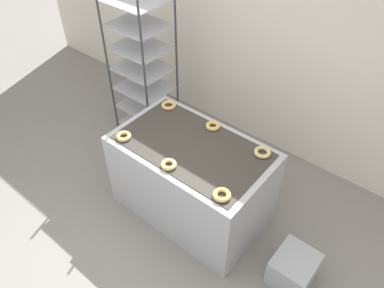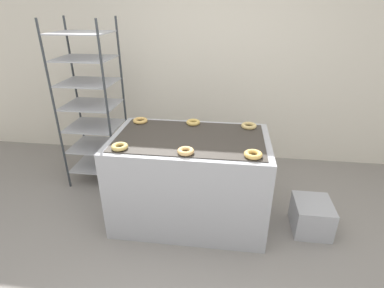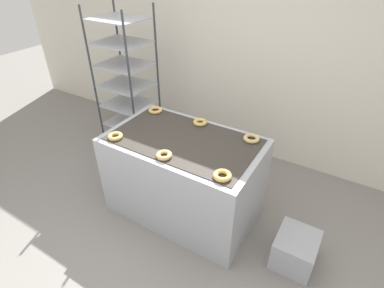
% 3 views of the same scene
% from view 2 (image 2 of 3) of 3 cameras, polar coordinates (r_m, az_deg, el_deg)
% --- Properties ---
extents(ground_plane, '(14.00, 14.00, 0.00)m').
position_cam_2_polar(ground_plane, '(2.69, -2.51, -22.51)').
color(ground_plane, gray).
extents(wall_back, '(8.00, 0.05, 2.80)m').
position_cam_2_polar(wall_back, '(3.96, 2.53, 16.72)').
color(wall_back, silver).
rests_on(wall_back, ground_plane).
extents(fryer_machine, '(1.45, 0.88, 0.89)m').
position_cam_2_polar(fryer_machine, '(2.93, -0.38, -6.64)').
color(fryer_machine, '#A8AAB2').
rests_on(fryer_machine, ground_plane).
extents(baking_rack_cart, '(0.61, 0.52, 1.87)m').
position_cam_2_polar(baking_rack_cart, '(3.58, -18.61, 7.06)').
color(baking_rack_cart, '#33383D').
rests_on(baking_rack_cart, ground_plane).
extents(glaze_bin, '(0.34, 0.39, 0.30)m').
position_cam_2_polar(glaze_bin, '(3.15, 21.79, -12.62)').
color(glaze_bin, '#A8AAB2').
rests_on(glaze_bin, ground_plane).
extents(donut_near_left, '(0.14, 0.14, 0.04)m').
position_cam_2_polar(donut_near_left, '(2.57, -13.62, -0.49)').
color(donut_near_left, '#D5B460').
rests_on(donut_near_left, fryer_machine).
extents(donut_near_center, '(0.14, 0.14, 0.04)m').
position_cam_2_polar(donut_near_center, '(2.42, -1.20, -1.37)').
color(donut_near_center, '#E5B36C').
rests_on(donut_near_center, fryer_machine).
extents(donut_near_right, '(0.15, 0.15, 0.04)m').
position_cam_2_polar(donut_near_right, '(2.42, 11.57, -1.96)').
color(donut_near_right, '#E4B55B').
rests_on(donut_near_right, fryer_machine).
extents(donut_far_left, '(0.15, 0.15, 0.03)m').
position_cam_2_polar(donut_far_left, '(3.11, -9.82, 4.43)').
color(donut_far_left, '#E5B35E').
rests_on(donut_far_left, fryer_machine).
extents(donut_far_center, '(0.14, 0.14, 0.04)m').
position_cam_2_polar(donut_far_center, '(3.01, 0.23, 4.16)').
color(donut_far_center, '#DDB65B').
rests_on(donut_far_center, fryer_machine).
extents(donut_far_right, '(0.15, 0.15, 0.04)m').
position_cam_2_polar(donut_far_right, '(2.98, 10.78, 3.44)').
color(donut_far_right, '#D9BA70').
rests_on(donut_far_right, fryer_machine).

